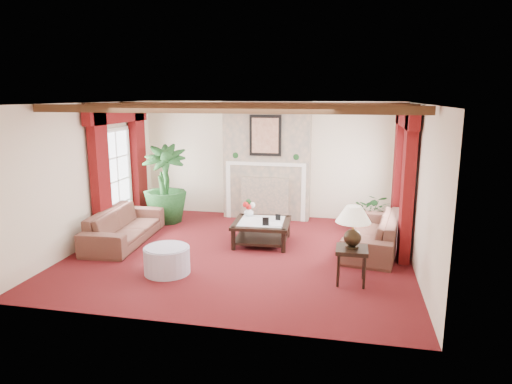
% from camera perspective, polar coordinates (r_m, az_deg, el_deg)
% --- Properties ---
extents(floor, '(6.00, 6.00, 0.00)m').
position_cam_1_polar(floor, '(8.46, -1.83, -7.57)').
color(floor, '#420B10').
rests_on(floor, ground).
extents(ceiling, '(6.00, 6.00, 0.00)m').
position_cam_1_polar(ceiling, '(7.98, -1.97, 11.03)').
color(ceiling, white).
rests_on(ceiling, floor).
extents(back_wall, '(6.00, 0.02, 2.70)m').
position_cam_1_polar(back_wall, '(10.77, 1.58, 4.08)').
color(back_wall, beige).
rests_on(back_wall, ground).
extents(left_wall, '(0.02, 5.50, 2.70)m').
position_cam_1_polar(left_wall, '(9.28, -20.21, 2.06)').
color(left_wall, beige).
rests_on(left_wall, ground).
extents(right_wall, '(0.02, 5.50, 2.70)m').
position_cam_1_polar(right_wall, '(7.96, 19.57, 0.56)').
color(right_wall, beige).
rests_on(right_wall, ground).
extents(ceiling_beams, '(6.00, 3.00, 0.12)m').
position_cam_1_polar(ceiling_beams, '(7.98, -1.96, 10.60)').
color(ceiling_beams, '#3A2412').
rests_on(ceiling_beams, ceiling).
extents(fireplace, '(2.00, 0.52, 2.70)m').
position_cam_1_polar(fireplace, '(10.47, 1.42, 11.27)').
color(fireplace, tan).
rests_on(fireplace, ground).
extents(french_door_left, '(0.10, 1.10, 2.16)m').
position_cam_1_polar(french_door_left, '(10.03, -17.37, 7.44)').
color(french_door_left, white).
rests_on(french_door_left, ground).
extents(french_door_right, '(0.10, 1.10, 2.16)m').
position_cam_1_polar(french_door_right, '(8.84, 18.90, 6.79)').
color(french_door_right, white).
rests_on(french_door_right, ground).
extents(curtains_left, '(0.20, 2.40, 2.55)m').
position_cam_1_polar(curtains_left, '(9.96, -16.96, 9.86)').
color(curtains_left, '#500A0C').
rests_on(curtains_left, ground).
extents(curtains_right, '(0.20, 2.40, 2.55)m').
position_cam_1_polar(curtains_right, '(8.80, 18.37, 9.55)').
color(curtains_right, '#500A0C').
rests_on(curtains_right, ground).
extents(sofa_left, '(2.30, 0.94, 0.86)m').
position_cam_1_polar(sofa_left, '(9.31, -16.18, -3.44)').
color(sofa_left, '#3E111D').
rests_on(sofa_left, ground).
extents(sofa_right, '(2.45, 1.33, 0.88)m').
position_cam_1_polar(sofa_right, '(8.79, 14.45, -4.20)').
color(sofa_right, '#3E111D').
rests_on(sofa_right, ground).
extents(potted_palm, '(1.88, 2.25, 0.98)m').
position_cam_1_polar(potted_palm, '(10.53, -11.26, -1.08)').
color(potted_palm, black).
rests_on(potted_palm, ground).
extents(small_plant, '(1.08, 1.12, 0.63)m').
position_cam_1_polar(small_plant, '(10.04, 14.44, -2.91)').
color(small_plant, black).
rests_on(small_plant, ground).
extents(coffee_table, '(1.14, 1.14, 0.44)m').
position_cam_1_polar(coffee_table, '(8.91, 0.72, -5.06)').
color(coffee_table, black).
rests_on(coffee_table, ground).
extents(side_table, '(0.54, 0.54, 0.56)m').
position_cam_1_polar(side_table, '(7.22, 11.81, -8.97)').
color(side_table, black).
rests_on(side_table, ground).
extents(ottoman, '(0.74, 0.74, 0.43)m').
position_cam_1_polar(ottoman, '(7.60, -11.06, -8.37)').
color(ottoman, '#B3A8BF').
rests_on(ottoman, ground).
extents(table_lamp, '(0.53, 0.53, 0.67)m').
position_cam_1_polar(table_lamp, '(7.03, 12.03, -4.25)').
color(table_lamp, black).
rests_on(table_lamp, side_table).
extents(flower_vase, '(0.23, 0.24, 0.19)m').
position_cam_1_polar(flower_vase, '(9.19, -0.91, -2.46)').
color(flower_vase, silver).
rests_on(flower_vase, coffee_table).
extents(book, '(0.23, 0.16, 0.29)m').
position_cam_1_polar(book, '(8.54, 1.73, -3.24)').
color(book, black).
rests_on(book, coffee_table).
extents(photo_frame_a, '(0.12, 0.04, 0.16)m').
position_cam_1_polar(photo_frame_a, '(8.52, 1.21, -3.73)').
color(photo_frame_a, black).
rests_on(photo_frame_a, coffee_table).
extents(photo_frame_b, '(0.10, 0.04, 0.13)m').
position_cam_1_polar(photo_frame_b, '(8.89, 2.76, -3.20)').
color(photo_frame_b, black).
rests_on(photo_frame_b, coffee_table).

